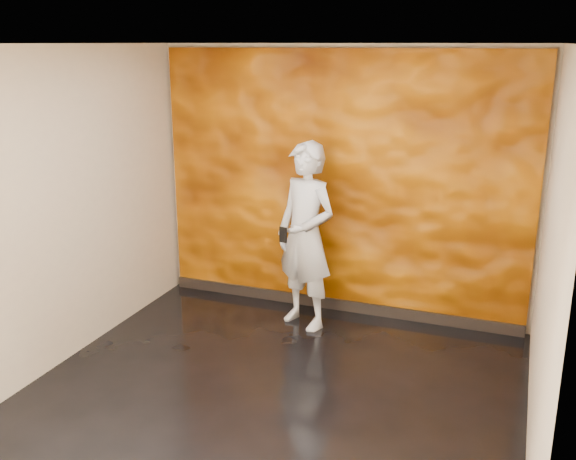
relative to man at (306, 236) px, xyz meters
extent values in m
cube|color=black|center=(0.20, -1.45, -0.95)|extent=(4.00, 4.00, 0.01)
cube|color=tan|center=(0.20, 0.55, 0.45)|extent=(4.00, 0.02, 2.80)
cube|color=tan|center=(0.20, -3.45, 0.45)|extent=(4.00, 0.02, 2.80)
cube|color=tan|center=(-1.80, -1.45, 0.45)|extent=(0.02, 4.00, 2.80)
cube|color=tan|center=(2.20, -1.45, 0.45)|extent=(0.02, 4.00, 2.80)
cube|color=white|center=(0.20, -1.45, 1.85)|extent=(4.00, 4.00, 0.01)
cube|color=#CE7005|center=(0.20, 0.51, 0.43)|extent=(3.90, 0.06, 2.75)
cube|color=black|center=(0.20, 0.47, -0.89)|extent=(3.90, 0.04, 0.12)
imported|color=#9A9FA9|center=(0.00, 0.00, 0.00)|extent=(0.81, 0.69, 1.90)
cube|color=black|center=(-0.13, -0.28, 0.08)|extent=(0.08, 0.04, 0.15)
camera|label=1|loc=(2.00, -5.79, 1.86)|focal=40.00mm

